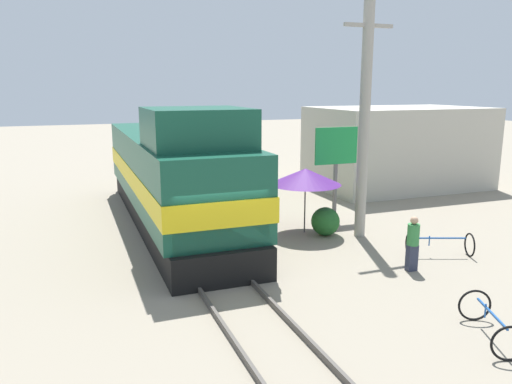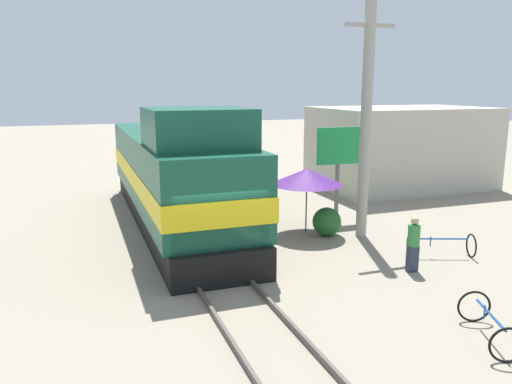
% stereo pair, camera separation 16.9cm
% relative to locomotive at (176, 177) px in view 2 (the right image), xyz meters
% --- Properties ---
extents(ground_plane, '(120.00, 120.00, 0.00)m').
position_rel_locomotive_xyz_m(ground_plane, '(0.00, -5.11, -1.87)').
color(ground_plane, gray).
extents(rail_near, '(0.08, 43.51, 0.15)m').
position_rel_locomotive_xyz_m(rail_near, '(-0.72, -5.11, -1.79)').
color(rail_near, '#4C4742').
rests_on(rail_near, ground_plane).
extents(rail_far, '(0.08, 43.51, 0.15)m').
position_rel_locomotive_xyz_m(rail_far, '(0.72, -5.11, -1.79)').
color(rail_far, '#4C4742').
rests_on(rail_far, ground_plane).
extents(locomotive, '(3.14, 13.77, 4.54)m').
position_rel_locomotive_xyz_m(locomotive, '(0.00, 0.00, 0.00)').
color(locomotive, black).
rests_on(locomotive, ground_plane).
extents(utility_pole, '(1.80, 0.37, 8.05)m').
position_rel_locomotive_xyz_m(utility_pole, '(5.80, -3.58, 2.23)').
color(utility_pole, '#9E998E').
rests_on(utility_pole, ground_plane).
extents(vendor_umbrella, '(2.53, 2.53, 2.33)m').
position_rel_locomotive_xyz_m(vendor_umbrella, '(4.18, -2.51, 0.18)').
color(vendor_umbrella, '#4C4C4C').
rests_on(vendor_umbrella, ground_plane).
extents(billboard_sign, '(1.80, 0.12, 3.63)m').
position_rel_locomotive_xyz_m(billboard_sign, '(6.08, -1.28, 0.81)').
color(billboard_sign, '#595959').
rests_on(billboard_sign, ground_plane).
extents(shrub_cluster, '(1.01, 1.01, 1.01)m').
position_rel_locomotive_xyz_m(shrub_cluster, '(4.70, -3.10, -1.36)').
color(shrub_cluster, '#236028').
rests_on(shrub_cluster, ground_plane).
extents(person_bystander, '(0.34, 0.34, 1.59)m').
position_rel_locomotive_xyz_m(person_bystander, '(5.34, -7.04, -1.01)').
color(person_bystander, '#2D3347').
rests_on(person_bystander, ground_plane).
extents(bicycle, '(2.05, 1.37, 0.74)m').
position_rel_locomotive_xyz_m(bicycle, '(6.91, -6.34, -1.48)').
color(bicycle, black).
rests_on(bicycle, ground_plane).
extents(bicycle_spare, '(1.35, 1.89, 0.74)m').
position_rel_locomotive_xyz_m(bicycle_spare, '(4.33, -10.89, -1.49)').
color(bicycle_spare, black).
rests_on(bicycle_spare, ground_plane).
extents(building_block_distant, '(8.50, 5.44, 4.11)m').
position_rel_locomotive_xyz_m(building_block_distant, '(12.41, 3.45, 0.19)').
color(building_block_distant, '#B7B2A3').
rests_on(building_block_distant, ground_plane).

